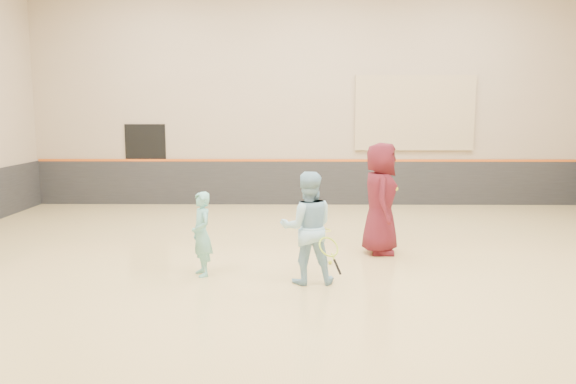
{
  "coord_description": "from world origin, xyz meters",
  "views": [
    {
      "loc": [
        -0.42,
        -9.28,
        2.55
      ],
      "look_at": [
        -0.54,
        0.4,
        1.15
      ],
      "focal_mm": 35.0,
      "sensor_mm": 36.0,
      "label": 1
    }
  ],
  "objects_px": {
    "spare_racket": "(325,228)",
    "young_man": "(380,198)",
    "girl": "(202,234)",
    "instructor": "(307,228)"
  },
  "relations": [
    {
      "from": "spare_racket",
      "to": "young_man",
      "type": "bearing_deg",
      "value": -64.84
    },
    {
      "from": "girl",
      "to": "instructor",
      "type": "bearing_deg",
      "value": 51.45
    },
    {
      "from": "girl",
      "to": "young_man",
      "type": "xyz_separation_m",
      "value": [
        2.98,
        1.43,
        0.34
      ]
    },
    {
      "from": "young_man",
      "to": "instructor",
      "type": "bearing_deg",
      "value": 147.77
    },
    {
      "from": "young_man",
      "to": "girl",
      "type": "bearing_deg",
      "value": 120.36
    },
    {
      "from": "instructor",
      "to": "spare_racket",
      "type": "height_order",
      "value": "instructor"
    },
    {
      "from": "instructor",
      "to": "young_man",
      "type": "distance_m",
      "value": 2.24
    },
    {
      "from": "instructor",
      "to": "young_man",
      "type": "relative_size",
      "value": 0.84
    },
    {
      "from": "instructor",
      "to": "young_man",
      "type": "height_order",
      "value": "young_man"
    },
    {
      "from": "instructor",
      "to": "spare_racket",
      "type": "relative_size",
      "value": 2.69
    }
  ]
}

